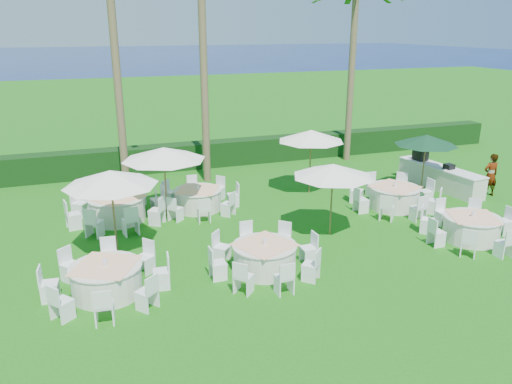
% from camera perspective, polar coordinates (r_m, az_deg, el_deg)
% --- Properties ---
extents(ground, '(120.00, 120.00, 0.00)m').
position_cam_1_polar(ground, '(13.82, 3.98, -9.82)').
color(ground, '#196010').
rests_on(ground, ground).
extents(hedge, '(34.00, 1.00, 1.20)m').
position_cam_1_polar(hedge, '(24.39, -7.26, 4.17)').
color(hedge, black).
rests_on(hedge, ground).
extents(ocean, '(260.00, 260.00, 0.00)m').
position_cam_1_polar(ocean, '(113.43, -17.60, 14.25)').
color(ocean, '#060B43').
rests_on(ocean, ground).
extents(banquet_table_a, '(3.20, 3.20, 0.96)m').
position_cam_1_polar(banquet_table_a, '(13.43, -16.70, -9.48)').
color(banquet_table_a, beige).
rests_on(banquet_table_a, ground).
extents(banquet_table_b, '(3.15, 3.15, 0.95)m').
position_cam_1_polar(banquet_table_b, '(14.04, 0.99, -7.40)').
color(banquet_table_b, beige).
rests_on(banquet_table_b, ground).
extents(banquet_table_c, '(3.12, 3.12, 0.95)m').
position_cam_1_polar(banquet_table_c, '(17.42, 23.40, -3.74)').
color(banquet_table_c, beige).
rests_on(banquet_table_c, ground).
extents(banquet_table_d, '(3.49, 3.49, 1.04)m').
position_cam_1_polar(banquet_table_d, '(18.22, -15.56, -1.76)').
color(banquet_table_d, beige).
rests_on(banquet_table_d, ground).
extents(banquet_table_e, '(3.12, 3.12, 0.94)m').
position_cam_1_polar(banquet_table_e, '(18.76, -6.65, -0.76)').
color(banquet_table_e, beige).
rests_on(banquet_table_e, ground).
extents(banquet_table_f, '(3.31, 3.31, 1.00)m').
position_cam_1_polar(banquet_table_f, '(19.50, 15.52, -0.50)').
color(banquet_table_f, beige).
rests_on(banquet_table_f, ground).
extents(umbrella_a, '(2.73, 2.73, 2.62)m').
position_cam_1_polar(umbrella_a, '(14.91, -16.30, 1.54)').
color(umbrella_a, brown).
rests_on(umbrella_a, ground).
extents(umbrella_b, '(2.60, 2.60, 2.40)m').
position_cam_1_polar(umbrella_b, '(16.00, 8.79, 2.46)').
color(umbrella_b, brown).
rests_on(umbrella_b, ground).
extents(umbrella_c, '(2.93, 2.93, 2.57)m').
position_cam_1_polar(umbrella_c, '(17.60, -10.51, 4.32)').
color(umbrella_c, brown).
rests_on(umbrella_c, ground).
extents(umbrella_d, '(2.69, 2.69, 2.62)m').
position_cam_1_polar(umbrella_d, '(20.12, 6.31, 6.42)').
color(umbrella_d, brown).
rests_on(umbrella_d, ground).
extents(umbrella_green, '(2.51, 2.51, 2.43)m').
position_cam_1_polar(umbrella_green, '(21.18, 18.89, 5.65)').
color(umbrella_green, brown).
rests_on(umbrella_green, ground).
extents(buffet_table, '(1.40, 4.18, 1.46)m').
position_cam_1_polar(buffet_table, '(22.46, 20.19, 1.69)').
color(buffet_table, beige).
rests_on(buffet_table, ground).
extents(staff_person, '(0.66, 0.46, 1.75)m').
position_cam_1_polar(staff_person, '(22.09, 25.24, 1.77)').
color(staff_person, gray).
rests_on(staff_person, ground).
extents(palm_b, '(4.33, 4.31, 9.28)m').
position_cam_1_polar(palm_b, '(21.03, -15.70, 13.84)').
color(palm_b, brown).
rests_on(palm_b, ground).
extents(palm_c, '(4.39, 4.18, 10.32)m').
position_cam_1_polar(palm_c, '(21.43, -6.06, 15.90)').
color(palm_c, brown).
rests_on(palm_c, ground).
extents(palm_d, '(4.37, 4.25, 8.61)m').
position_cam_1_polar(palm_d, '(25.46, 10.91, 14.09)').
color(palm_d, brown).
rests_on(palm_d, ground).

